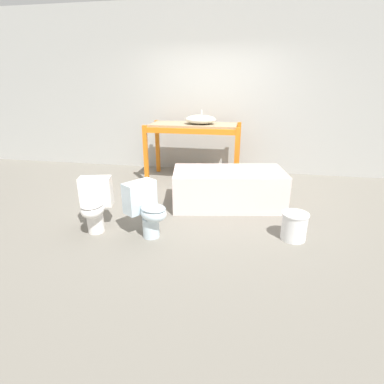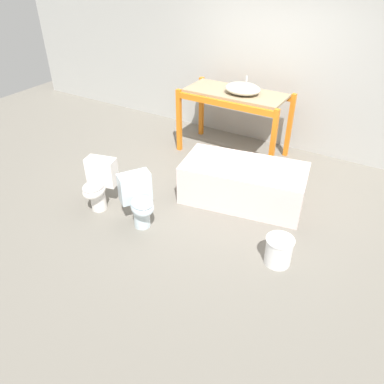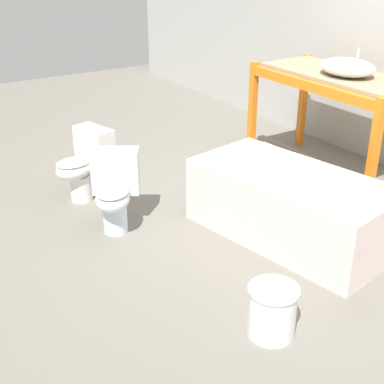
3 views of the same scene
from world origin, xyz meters
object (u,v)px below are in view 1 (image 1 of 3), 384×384
(sink_basin, at_px, (201,120))
(toilet_far, at_px, (146,207))
(toilet_near, at_px, (95,203))
(bucket_white, at_px, (294,226))
(bathtub_main, at_px, (228,185))

(sink_basin, distance_m, toilet_far, 2.43)
(toilet_near, distance_m, toilet_far, 0.68)
(toilet_far, relative_size, bucket_white, 1.97)
(bathtub_main, xyz_separation_m, bucket_white, (0.84, -0.90, -0.14))
(toilet_near, xyz_separation_m, bucket_white, (2.41, 0.19, -0.19))
(sink_basin, xyz_separation_m, toilet_near, (-0.95, -2.26, -0.77))
(toilet_near, bearing_deg, sink_basin, 52.83)
(bathtub_main, height_order, toilet_near, toilet_near)
(toilet_far, bearing_deg, bucket_white, -49.55)
(toilet_near, distance_m, bucket_white, 2.42)
(sink_basin, relative_size, bathtub_main, 0.32)
(sink_basin, height_order, toilet_far, sink_basin)
(toilet_far, bearing_deg, sink_basin, 26.51)
(toilet_far, distance_m, bucket_white, 1.76)
(toilet_near, bearing_deg, toilet_far, -16.29)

